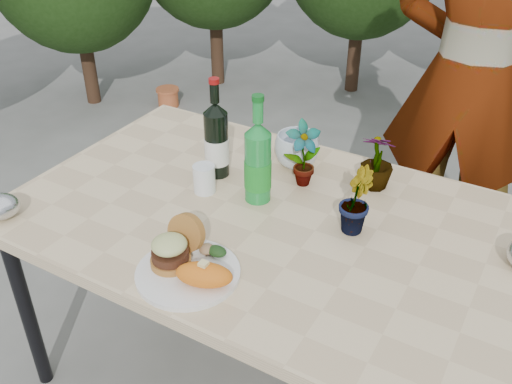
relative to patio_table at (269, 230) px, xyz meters
The scene contains 15 objects.
ground 0.69m from the patio_table, ahead, with size 80.00×80.00×0.00m, color slate.
patio_table is the anchor object (origin of this frame).
dinner_plate 0.36m from the patio_table, 98.34° to the right, with size 0.28×0.28×0.01m, color white.
burger_stack 0.37m from the patio_table, 107.76° to the right, with size 0.11×0.16×0.11m.
sweet_potato 0.39m from the patio_table, 87.46° to the right, with size 0.15×0.08×0.06m, color orange.
grilled_veg 0.27m from the patio_table, 97.53° to the right, with size 0.08×0.05×0.03m.
wine_bottle 0.36m from the patio_table, 154.52° to the left, with size 0.08×0.08×0.35m.
sparkling_water 0.21m from the patio_table, 140.16° to the left, with size 0.09×0.09×0.36m.
plastic_cup 0.27m from the patio_table, behind, with size 0.07×0.07×0.10m, color white.
seedling_left 0.27m from the patio_table, 88.55° to the left, with size 0.12×0.08×0.23m, color #27591E.
seedling_mid 0.30m from the patio_table, 14.81° to the left, with size 0.11×0.09×0.20m, color #1D521C.
seedling_right 0.42m from the patio_table, 55.87° to the left, with size 0.11×0.11×0.19m, color #235F20.
blue_bowl 0.35m from the patio_table, 101.90° to the left, with size 0.15×0.15×0.12m, color silver.
person 1.09m from the patio_table, 71.35° to the left, with size 0.66×0.43×1.82m, color #906248.
terracotta_pot 2.67m from the patio_table, 135.66° to the left, with size 0.17×0.17×0.14m.
Camera 1 is at (0.69, -1.26, 1.76)m, focal length 40.00 mm.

